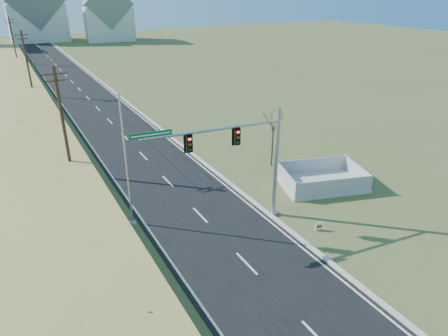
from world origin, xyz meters
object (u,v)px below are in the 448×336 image
(open_sign, at_px, (319,226))
(flagpole, at_px, (128,176))
(traffic_signal_mast, at_px, (250,157))
(fence_enclosure, at_px, (322,182))
(bare_tree, at_px, (274,120))

(open_sign, relative_size, flagpole, 0.07)
(flagpole, bearing_deg, traffic_signal_mast, -25.30)
(fence_enclosure, relative_size, open_sign, 12.69)
(open_sign, distance_m, bare_tree, 11.12)
(traffic_signal_mast, xyz_separation_m, flagpole, (-6.97, 3.29, -1.12))
(fence_enclosure, relative_size, flagpole, 0.83)
(traffic_signal_mast, bearing_deg, fence_enclosure, 17.45)
(traffic_signal_mast, distance_m, flagpole, 7.79)
(open_sign, distance_m, flagpole, 12.60)
(traffic_signal_mast, relative_size, bare_tree, 1.84)
(fence_enclosure, height_order, bare_tree, bare_tree)
(traffic_signal_mast, xyz_separation_m, open_sign, (3.29, -3.28, -4.33))
(open_sign, xyz_separation_m, flagpole, (-10.25, 6.57, 3.21))
(flagpole, height_order, bare_tree, flagpole)
(open_sign, height_order, flagpole, flagpole)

